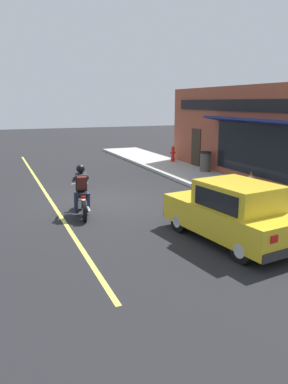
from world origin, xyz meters
TOP-DOWN VIEW (x-y plane):
  - ground_plane at (0.00, 0.00)m, footprint 80.00×80.00m
  - sidewalk_curb at (5.27, 3.00)m, footprint 2.60×22.00m
  - lane_stripe at (-1.80, 3.00)m, footprint 0.12×19.80m
  - storefront_building at (6.80, 1.73)m, footprint 1.25×11.66m
  - motorcycle_with_rider at (-1.14, -1.28)m, footprint 0.63×2.02m
  - car_hatchback at (1.86, -4.99)m, footprint 2.11×3.96m
  - traffic_cone at (6.18, -0.22)m, footprint 0.36×0.36m
  - trash_bin at (6.13, 3.28)m, footprint 0.56×0.56m
  - fire_hydrant at (6.06, 6.74)m, footprint 0.36×0.24m

SIDE VIEW (x-z plane):
  - ground_plane at x=0.00m, z-range 0.00..0.00m
  - lane_stripe at x=-1.80m, z-range 0.00..0.01m
  - sidewalk_curb at x=5.27m, z-range 0.00..0.14m
  - traffic_cone at x=6.18m, z-range 0.13..0.73m
  - fire_hydrant at x=6.06m, z-range 0.13..1.01m
  - trash_bin at x=6.13m, z-range 0.15..1.13m
  - motorcycle_with_rider at x=-1.14m, z-range -0.13..1.49m
  - car_hatchback at x=1.86m, z-range -0.02..1.55m
  - storefront_building at x=6.80m, z-range 0.01..4.21m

